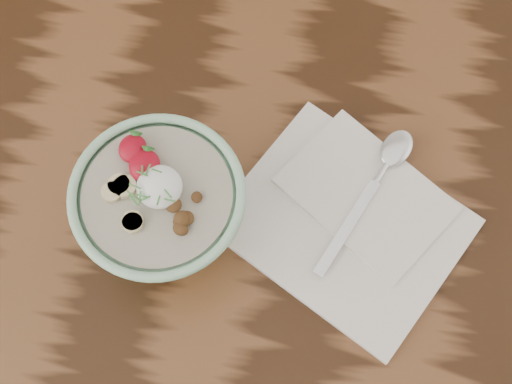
% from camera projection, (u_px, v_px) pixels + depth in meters
% --- Properties ---
extents(table, '(1.60, 0.90, 0.75)m').
position_uv_depth(table, '(140.00, 267.00, 0.88)').
color(table, black).
rests_on(table, ground).
extents(breakfast_bowl, '(0.18, 0.18, 0.12)m').
position_uv_depth(breakfast_bowl, '(161.00, 207.00, 0.75)').
color(breakfast_bowl, '#99CEA7').
rests_on(breakfast_bowl, table).
extents(napkin, '(0.31, 0.29, 0.02)m').
position_uv_depth(napkin, '(349.00, 218.00, 0.80)').
color(napkin, white).
rests_on(napkin, table).
extents(spoon, '(0.10, 0.20, 0.01)m').
position_uv_depth(spoon, '(384.00, 168.00, 0.81)').
color(spoon, silver).
rests_on(spoon, napkin).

